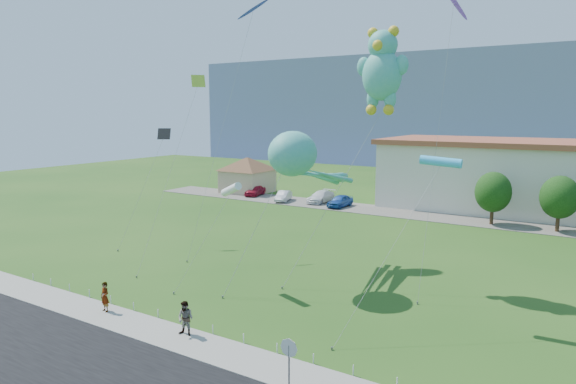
{
  "coord_description": "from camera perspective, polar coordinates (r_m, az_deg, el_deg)",
  "views": [
    {
      "loc": [
        19.75,
        -20.55,
        11.43
      ],
      "look_at": [
        1.77,
        8.0,
        6.15
      ],
      "focal_mm": 32.0,
      "sensor_mm": 36.0,
      "label": 1
    }
  ],
  "objects": [
    {
      "name": "small_kite_cyan",
      "position": [
        28.93,
        16.52,
        3.09
      ],
      "size": [
        3.23,
        8.05,
        9.2
      ],
      "color": "#36B7F5",
      "rests_on": "ground"
    },
    {
      "name": "small_kite_blue",
      "position": [
        43.67,
        -4.09,
        19.0
      ],
      "size": [
        2.53,
        7.53,
        20.31
      ],
      "color": "#222FC4",
      "rests_on": "ground"
    },
    {
      "name": "sidewalk",
      "position": [
        28.92,
        -14.96,
        -14.6
      ],
      "size": [
        80.0,
        2.5,
        0.1
      ],
      "primitive_type": "cube",
      "color": "gray",
      "rests_on": "ground"
    },
    {
      "name": "pedestrian_left",
      "position": [
        31.71,
        -19.68,
        -10.91
      ],
      "size": [
        0.67,
        0.48,
        1.73
      ],
      "primitive_type": "imported",
      "rotation": [
        0.0,
        0.0,
        -0.1
      ],
      "color": "gray",
      "rests_on": "sidewalk"
    },
    {
      "name": "stop_sign",
      "position": [
        21.53,
        0.11,
        -17.47
      ],
      "size": [
        0.8,
        0.07,
        2.5
      ],
      "color": "slate",
      "rests_on": "ground"
    },
    {
      "name": "hill_ridge",
      "position": [
        141.93,
        24.5,
        8.54
      ],
      "size": [
        160.0,
        50.0,
        25.0
      ],
      "primitive_type": "cube",
      "color": "slate",
      "rests_on": "ground"
    },
    {
      "name": "small_kite_black",
      "position": [
        46.07,
        -14.1,
        5.03
      ],
      "size": [
        1.47,
        5.64,
        9.97
      ],
      "color": "black",
      "rests_on": "ground"
    },
    {
      "name": "tree_mid",
      "position": [
        55.26,
        27.95,
        -0.52
      ],
      "size": [
        3.6,
        3.6,
        5.47
      ],
      "color": "#3F2B19",
      "rests_on": "ground"
    },
    {
      "name": "parking_strip",
      "position": [
        60.04,
        12.41,
        -2.26
      ],
      "size": [
        70.0,
        6.0,
        0.06
      ],
      "primitive_type": "cube",
      "color": "#59544C",
      "rests_on": "ground"
    },
    {
      "name": "small_kite_white",
      "position": [
        33.1,
        -6.38,
        0.2
      ],
      "size": [
        2.57,
        4.31,
        6.94
      ],
      "color": "white",
      "rests_on": "ground"
    },
    {
      "name": "small_kite_purple",
      "position": [
        36.36,
        17.85,
        18.96
      ],
      "size": [
        1.8,
        6.4,
        19.19
      ],
      "color": "#9437DF",
      "rests_on": "ground"
    },
    {
      "name": "parked_car_red",
      "position": [
        70.55,
        -3.67,
        0.18
      ],
      "size": [
        2.35,
        4.36,
        1.41
      ],
      "primitive_type": "imported",
      "rotation": [
        0.0,
        0.0,
        0.17
      ],
      "color": "#A8142D",
      "rests_on": "parking_strip"
    },
    {
      "name": "rope_fence",
      "position": [
        29.75,
        -12.88,
        -13.41
      ],
      "size": [
        26.05,
        0.05,
        0.5
      ],
      "color": "white",
      "rests_on": "ground"
    },
    {
      "name": "road",
      "position": [
        26.02,
        -23.87,
        -17.89
      ],
      "size": [
        80.0,
        8.0,
        0.06
      ],
      "primitive_type": "cube",
      "color": "black",
      "rests_on": "ground"
    },
    {
      "name": "parked_car_white",
      "position": [
        65.19,
        3.66,
        -0.52
      ],
      "size": [
        2.09,
        5.01,
        1.45
      ],
      "primitive_type": "imported",
      "rotation": [
        0.0,
        0.0,
        0.01
      ],
      "color": "white",
      "rests_on": "parking_strip"
    },
    {
      "name": "pedestrian_right",
      "position": [
        27.47,
        -11.32,
        -13.61
      ],
      "size": [
        0.97,
        0.81,
        1.79
      ],
      "primitive_type": "imported",
      "rotation": [
        0.0,
        0.0,
        0.16
      ],
      "color": "gray",
      "rests_on": "sidewalk"
    },
    {
      "name": "octopus_kite",
      "position": [
        34.11,
        1.42,
        3.36
      ],
      "size": [
        3.77,
        10.75,
        10.23
      ],
      "color": "teal",
      "rests_on": "ground"
    },
    {
      "name": "small_kite_yellow",
      "position": [
        42.27,
        -10.72,
        9.61
      ],
      "size": [
        2.39,
        9.46,
        14.35
      ],
      "color": "#A8D030",
      "rests_on": "ground"
    },
    {
      "name": "tree_near",
      "position": [
        55.99,
        21.83,
        -0.01
      ],
      "size": [
        3.6,
        3.6,
        5.47
      ],
      "color": "#3F2B19",
      "rests_on": "ground"
    },
    {
      "name": "pavilion",
      "position": [
        73.57,
        -4.54,
        2.3
      ],
      "size": [
        9.2,
        9.2,
        5.0
      ],
      "color": "tan",
      "rests_on": "ground"
    },
    {
      "name": "ground",
      "position": [
        30.7,
        -11.1,
        -13.13
      ],
      "size": [
        160.0,
        160.0,
        0.0
      ],
      "primitive_type": "plane",
      "color": "#214B15",
      "rests_on": "ground"
    },
    {
      "name": "parked_car_silver",
      "position": [
        65.97,
        -0.51,
        -0.46
      ],
      "size": [
        2.52,
        4.21,
        1.31
      ],
      "primitive_type": "imported",
      "rotation": [
        0.0,
        0.0,
        0.31
      ],
      "color": "#B6B6BD",
      "rests_on": "parking_strip"
    },
    {
      "name": "parked_car_blue",
      "position": [
        62.29,
        5.81,
        -0.99
      ],
      "size": [
        1.9,
        4.35,
        1.46
      ],
      "primitive_type": "imported",
      "rotation": [
        0.0,
        0.0,
        -0.04
      ],
      "color": "#1A4694",
      "rests_on": "parking_strip"
    },
    {
      "name": "teddy_bear_kite",
      "position": [
        35.36,
        10.41,
        13.32
      ],
      "size": [
        6.05,
        6.93,
        16.94
      ],
      "color": "teal",
      "rests_on": "ground"
    }
  ]
}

